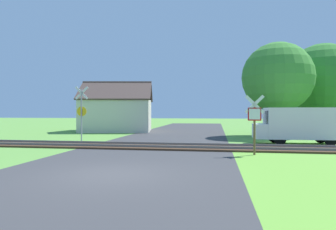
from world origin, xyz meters
TOP-DOWN VIEW (x-y plane):
  - ground_plane at (0.00, 0.00)m, footprint 160.00×160.00m
  - road_asphalt at (0.00, 2.00)m, footprint 8.14×80.00m
  - rail_track at (0.00, 7.21)m, footprint 60.00×2.60m
  - stop_sign_near at (5.02, 5.11)m, footprint 0.88×0.17m
  - crossing_sign_far at (-5.45, 9.41)m, footprint 0.87×0.18m
  - house at (-6.71, 20.34)m, footprint 7.99×7.43m
  - tree_right at (8.15, 16.12)m, footprint 5.64×5.64m
  - tree_far at (12.92, 20.25)m, footprint 6.58×6.58m
  - mail_truck at (8.25, 10.34)m, footprint 4.96×2.05m

SIDE VIEW (x-z plane):
  - ground_plane at x=0.00m, z-range 0.00..0.00m
  - road_asphalt at x=0.00m, z-range 0.00..0.01m
  - rail_track at x=0.00m, z-range -0.05..0.17m
  - mail_truck at x=8.25m, z-range 0.12..2.36m
  - stop_sign_near at x=5.02m, z-range 0.25..3.02m
  - house at x=-6.71m, z-range -0.78..4.33m
  - crossing_sign_far at x=-5.45m, z-range 0.25..3.92m
  - tree_right at x=8.15m, z-range 0.95..8.52m
  - tree_far at x=12.92m, z-range 0.81..9.03m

